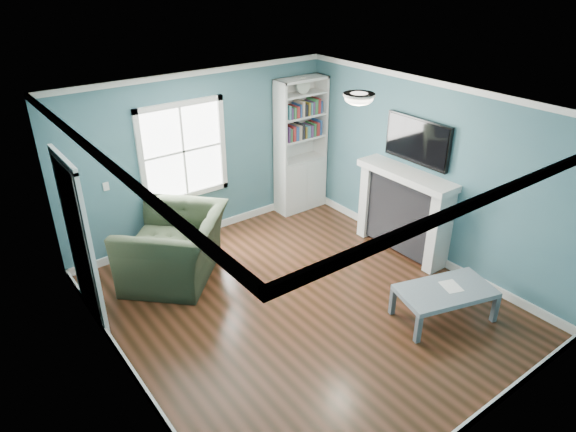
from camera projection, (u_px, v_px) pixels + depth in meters
floor at (302, 305)px, 6.65m from camera, size 5.00×5.00×0.00m
room_walls at (303, 194)px, 5.93m from camera, size 5.00×5.00×5.00m
trim at (303, 220)px, 6.09m from camera, size 4.50×5.00×2.60m
window at (183, 151)px, 7.60m from camera, size 1.40×0.06×1.50m
bookshelf at (300, 159)px, 8.82m from camera, size 0.90×0.35×2.31m
fireplace at (404, 213)px, 7.62m from camera, size 0.44×1.58×1.30m
tv at (417, 141)px, 7.19m from camera, size 0.06×1.10×0.65m
door at (79, 241)px, 5.97m from camera, size 0.12×0.98×2.17m
ceiling_fixture at (359, 98)px, 6.05m from camera, size 0.38×0.38×0.15m
light_switch at (106, 186)px, 7.08m from camera, size 0.08×0.01×0.12m
recliner at (173, 237)px, 6.99m from camera, size 1.66×1.66×1.24m
coffee_table at (445, 293)px, 6.27m from camera, size 1.30×0.94×0.42m
paper_sheet at (451, 286)px, 6.29m from camera, size 0.29×0.32×0.00m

